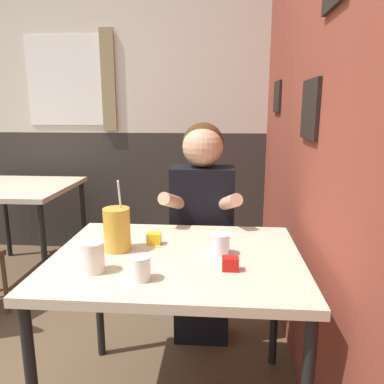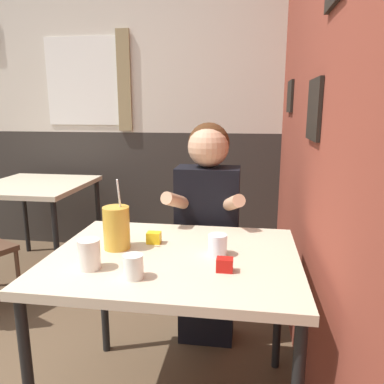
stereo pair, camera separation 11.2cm
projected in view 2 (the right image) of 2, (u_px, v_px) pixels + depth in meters
name	position (u px, v px, depth m)	size (l,w,h in m)	color
brick_wall_right	(308.00, 101.00, 2.05)	(0.08, 4.29, 2.70)	brown
back_wall	(117.00, 104.00, 3.39)	(5.92, 0.09, 2.70)	beige
main_table	(174.00, 270.00, 1.53)	(1.00, 0.79, 0.73)	beige
background_table	(35.00, 193.00, 2.97)	(0.79, 0.83, 0.73)	beige
person_seated	(207.00, 228.00, 2.06)	(0.42, 0.41, 1.24)	black
cocktail_pitcher	(117.00, 228.00, 1.56)	(0.11, 0.11, 0.30)	gold
glass_near_pitcher	(218.00, 245.00, 1.50)	(0.08, 0.08, 0.09)	silver
glass_center	(133.00, 267.00, 1.30)	(0.07, 0.07, 0.09)	silver
glass_far_side	(89.00, 254.00, 1.37)	(0.08, 0.08, 0.11)	silver
condiment_ketchup	(225.00, 265.00, 1.35)	(0.06, 0.04, 0.05)	#B7140F
condiment_mustard	(154.00, 238.00, 1.64)	(0.06, 0.04, 0.05)	yellow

